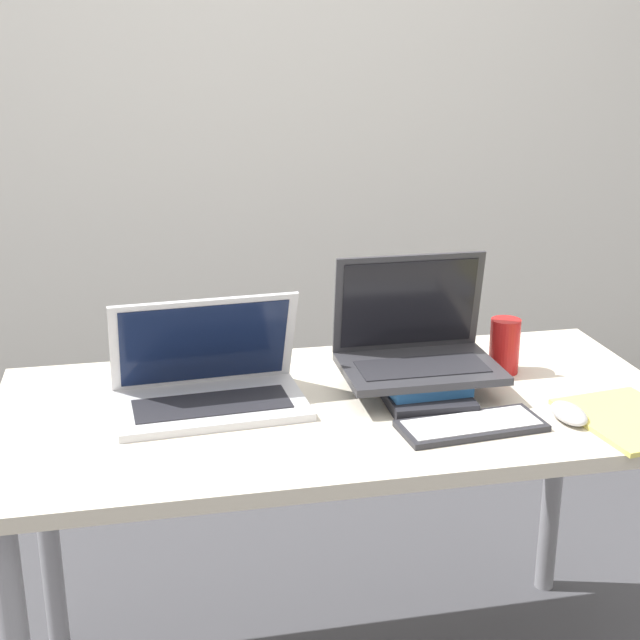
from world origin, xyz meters
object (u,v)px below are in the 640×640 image
Objects in this scene: wireless_keyboard at (471,426)px; mouse at (569,413)px; laptop_left at (209,384)px; soda_can at (504,346)px; book_stack at (419,384)px; laptop_on_books at (416,346)px; notepad at (630,420)px.

wireless_keyboard is 2.72× the size of mouse.
mouse is at bearing -17.63° from laptop_left.
wireless_keyboard is 2.36× the size of soda_can.
book_stack is 0.19m from wireless_keyboard.
laptop_on_books is 1.12× the size of wireless_keyboard.
notepad is at bearing -15.89° from mouse.
laptop_on_books reaches higher than wireless_keyboard.
soda_can is at bearing 12.90° from laptop_on_books.
mouse is at bearing -84.89° from soda_can.
wireless_keyboard is 1.02× the size of notepad.
mouse is 0.12m from notepad.
soda_can is (-0.14, 0.30, 0.06)m from notepad.
laptop_left is at bearing 162.37° from mouse.
laptop_on_books is at bearing 145.09° from notepad.
laptop_on_books reaches higher than mouse.
laptop_left is 0.53m from wireless_keyboard.
mouse is 0.87× the size of soda_can.
soda_can reaches higher than wireless_keyboard.
laptop_on_books is (0.43, 0.00, 0.05)m from laptop_left.
laptop_on_books is at bearing 138.35° from mouse.
soda_can is at bearing 56.61° from wireless_keyboard.
laptop_on_books is at bearing 87.51° from book_stack.
book_stack is 0.83× the size of laptop_on_books.
book_stack is 0.93× the size of wireless_keyboard.
soda_can is (0.18, 0.27, 0.05)m from wireless_keyboard.
laptop_left reaches higher than soda_can.
wireless_keyboard is at bearing -75.98° from book_stack.
wireless_keyboard reaches higher than notepad.
mouse is at bearing -41.65° from laptop_on_books.
wireless_keyboard is (0.04, -0.22, -0.09)m from laptop_on_books.
mouse is (0.20, -0.00, 0.01)m from wireless_keyboard.
soda_can is (-0.02, 0.27, 0.05)m from mouse.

